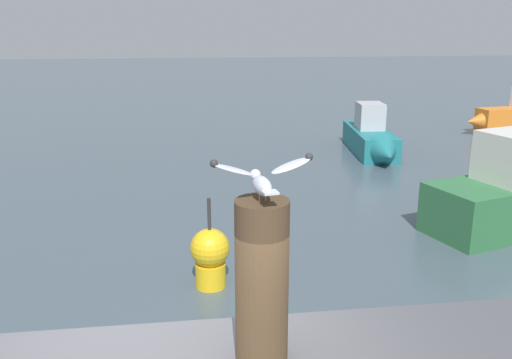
{
  "coord_description": "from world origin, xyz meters",
  "views": [
    {
      "loc": [
        0.26,
        -3.32,
        3.63
      ],
      "look_at": [
        0.67,
        -0.25,
        2.74
      ],
      "focal_mm": 38.41,
      "sensor_mm": 36.0,
      "label": 1
    }
  ],
  "objects_px": {
    "seagull": "(262,178)",
    "channel_buoy": "(210,255)",
    "boat_teal": "(373,140)",
    "mooring_post": "(262,283)"
  },
  "relations": [
    {
      "from": "mooring_post",
      "to": "boat_teal",
      "type": "relative_size",
      "value": 0.25
    },
    {
      "from": "mooring_post",
      "to": "channel_buoy",
      "type": "distance_m",
      "value": 4.68
    },
    {
      "from": "seagull",
      "to": "channel_buoy",
      "type": "bearing_deg",
      "value": 91.38
    },
    {
      "from": "mooring_post",
      "to": "seagull",
      "type": "height_order",
      "value": "seagull"
    },
    {
      "from": "mooring_post",
      "to": "boat_teal",
      "type": "xyz_separation_m",
      "value": [
        4.95,
        11.95,
        -1.75
      ]
    },
    {
      "from": "seagull",
      "to": "mooring_post",
      "type": "bearing_deg",
      "value": -81.42
    },
    {
      "from": "seagull",
      "to": "boat_teal",
      "type": "distance_m",
      "value": 13.14
    },
    {
      "from": "mooring_post",
      "to": "seagull",
      "type": "xyz_separation_m",
      "value": [
        -0.0,
        0.0,
        0.62
      ]
    },
    {
      "from": "mooring_post",
      "to": "channel_buoy",
      "type": "height_order",
      "value": "mooring_post"
    },
    {
      "from": "boat_teal",
      "to": "mooring_post",
      "type": "bearing_deg",
      "value": -112.49
    }
  ]
}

